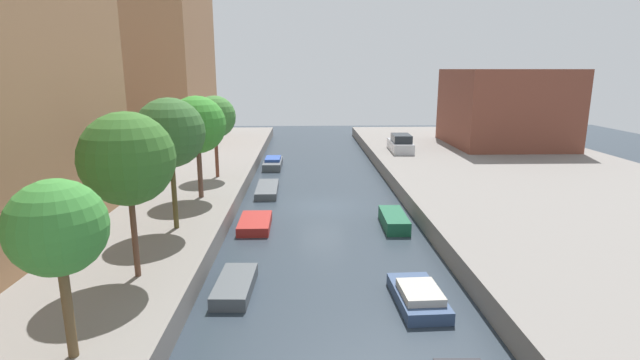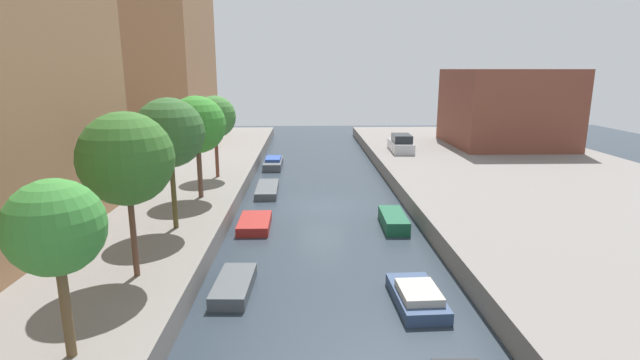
% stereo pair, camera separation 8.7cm
% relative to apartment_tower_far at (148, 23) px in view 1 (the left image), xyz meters
% --- Properties ---
extents(ground_plane, '(84.00, 84.00, 0.00)m').
position_rel_apartment_tower_far_xyz_m(ground_plane, '(16.00, -20.66, -12.41)').
color(ground_plane, '#28333D').
extents(quay_left, '(20.00, 64.00, 1.00)m').
position_rel_apartment_tower_far_xyz_m(quay_left, '(1.00, -20.66, -11.91)').
color(quay_left, gray).
rests_on(quay_left, ground_plane).
extents(quay_right, '(20.00, 64.00, 1.00)m').
position_rel_apartment_tower_far_xyz_m(quay_right, '(31.00, -20.66, -11.91)').
color(quay_right, gray).
rests_on(quay_right, ground_plane).
extents(apartment_tower_far, '(10.00, 13.74, 22.81)m').
position_rel_apartment_tower_far_xyz_m(apartment_tower_far, '(0.00, 0.00, 0.00)').
color(apartment_tower_far, '#9E704C').
rests_on(apartment_tower_far, quay_left).
extents(low_block_right, '(10.00, 10.69, 7.13)m').
position_rel_apartment_tower_far_xyz_m(low_block_right, '(34.00, -3.48, -7.84)').
color(low_block_right, brown).
rests_on(low_block_right, quay_right).
extents(street_tree_0, '(2.36, 2.36, 4.63)m').
position_rel_apartment_tower_far_xyz_m(street_tree_0, '(9.03, -37.36, -7.98)').
color(street_tree_0, brown).
rests_on(street_tree_0, quay_left).
extents(street_tree_1, '(3.17, 3.17, 5.80)m').
position_rel_apartment_tower_far_xyz_m(street_tree_1, '(9.03, -32.52, -7.20)').
color(street_tree_1, brown).
rests_on(street_tree_1, quay_left).
extents(street_tree_2, '(3.08, 3.08, 5.95)m').
position_rel_apartment_tower_far_xyz_m(street_tree_2, '(9.03, -27.31, -7.01)').
color(street_tree_2, '#4E4423').
rests_on(street_tree_2, quay_left).
extents(street_tree_3, '(3.18, 3.18, 5.74)m').
position_rel_apartment_tower_far_xyz_m(street_tree_3, '(9.03, -21.92, -7.27)').
color(street_tree_3, brown).
rests_on(street_tree_3, quay_left).
extents(street_tree_4, '(2.78, 2.78, 5.46)m').
position_rel_apartment_tower_far_xyz_m(street_tree_4, '(9.03, -16.63, -7.36)').
color(street_tree_4, brown).
rests_on(street_tree_4, quay_left).
extents(parked_car, '(1.92, 4.69, 1.54)m').
position_rel_apartment_tower_far_xyz_m(parked_car, '(23.48, -6.85, -10.76)').
color(parked_car, '#B7B7BC').
rests_on(parked_car, quay_right).
extents(moored_boat_left_1, '(1.42, 3.18, 0.50)m').
position_rel_apartment_tower_far_xyz_m(moored_boat_left_1, '(12.32, -31.88, -12.16)').
color(moored_boat_left_1, '#4C5156').
rests_on(moored_boat_left_1, ground_plane).
extents(moored_boat_left_2, '(1.63, 3.14, 0.48)m').
position_rel_apartment_tower_far_xyz_m(moored_boat_left_2, '(12.33, -24.51, -12.16)').
color(moored_boat_left_2, maroon).
rests_on(moored_boat_left_2, ground_plane).
extents(moored_boat_left_3, '(1.47, 4.40, 0.46)m').
position_rel_apartment_tower_far_xyz_m(moored_boat_left_3, '(12.42, -17.22, -12.17)').
color(moored_boat_left_3, '#4C5156').
rests_on(moored_boat_left_3, ground_plane).
extents(moored_boat_left_4, '(1.49, 4.09, 0.84)m').
position_rel_apartment_tower_far_xyz_m(moored_boat_left_4, '(12.26, -8.74, -12.04)').
color(moored_boat_left_4, '#4C5156').
rests_on(moored_boat_left_4, ground_plane).
extents(moored_boat_right_1, '(1.69, 3.33, 0.72)m').
position_rel_apartment_tower_far_xyz_m(moored_boat_right_1, '(18.95, -33.04, -12.10)').
color(moored_boat_right_1, '#33476B').
rests_on(moored_boat_right_1, ground_plane).
extents(moored_boat_right_2, '(1.27, 3.38, 0.69)m').
position_rel_apartment_tower_far_xyz_m(moored_boat_right_2, '(19.66, -24.49, -12.06)').
color(moored_boat_right_2, '#195638').
rests_on(moored_boat_right_2, ground_plane).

